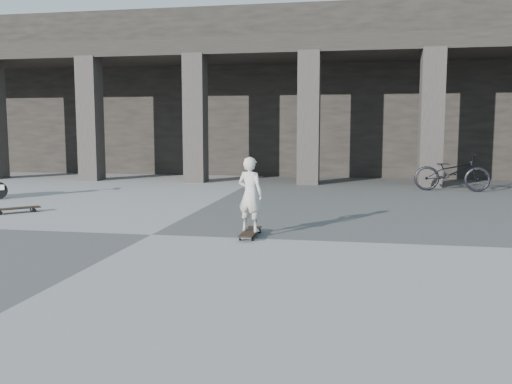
% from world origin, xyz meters
% --- Properties ---
extents(ground, '(90.00, 90.00, 0.00)m').
position_xyz_m(ground, '(0.00, 0.00, 0.00)').
color(ground, '#454543').
rests_on(ground, ground).
extents(colonnade, '(28.00, 8.82, 6.00)m').
position_xyz_m(colonnade, '(-0.00, 13.77, 3.03)').
color(colonnade, black).
rests_on(colonnade, ground).
extents(longboard, '(0.22, 0.91, 0.09)m').
position_xyz_m(longboard, '(1.59, 0.13, 0.07)').
color(longboard, black).
rests_on(longboard, ground).
extents(skateboard_spare, '(0.80, 0.80, 0.11)m').
position_xyz_m(skateboard_spare, '(-3.51, 1.66, 0.08)').
color(skateboard_spare, black).
rests_on(skateboard_spare, ground).
extents(child, '(0.50, 0.41, 1.16)m').
position_xyz_m(child, '(1.59, 0.13, 0.67)').
color(child, '#BAB7A8').
rests_on(child, longboard).
extents(bicycle, '(2.02, 0.87, 1.03)m').
position_xyz_m(bicycle, '(5.79, 7.30, 0.52)').
color(bicycle, black).
rests_on(bicycle, ground).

